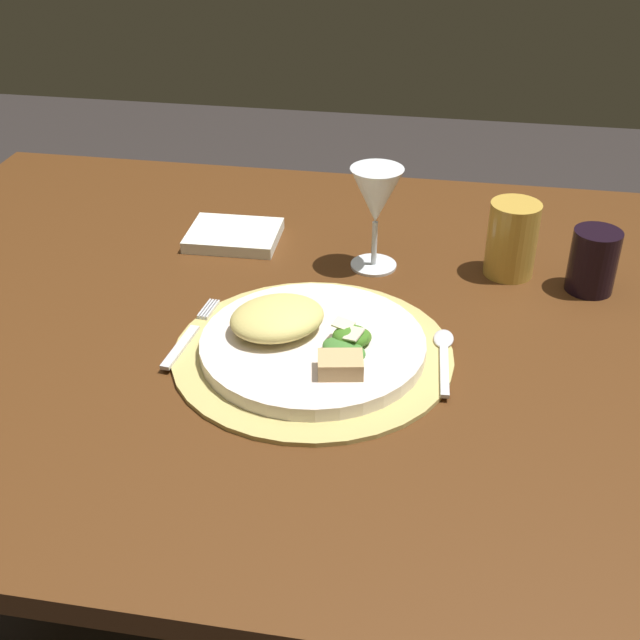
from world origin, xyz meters
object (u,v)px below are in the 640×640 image
object	(u,v)px
fork	(189,336)
spoon	(444,350)
wine_glass	(376,199)
napkin	(234,235)
dark_tumbler	(593,261)
dining_table	(311,387)
dinner_plate	(313,345)
amber_tumbler	(512,239)

from	to	relation	value
fork	spoon	size ratio (longest dim) A/B	1.16
spoon	wine_glass	xyz separation A→B (m)	(-0.11, 0.21, 0.10)
napkin	dark_tumbler	xyz separation A→B (m)	(0.52, -0.06, 0.04)
dining_table	dinner_plate	bearing A→B (deg)	-77.63
fork	dinner_plate	bearing A→B (deg)	-1.07
dinner_plate	fork	xyz separation A→B (m)	(-0.16, 0.00, -0.01)
fork	spoon	distance (m)	0.32
spoon	wine_glass	bearing A→B (deg)	117.42
dining_table	fork	bearing A→B (deg)	-147.08
fork	amber_tumbler	distance (m)	0.47
dinner_plate	wine_glass	distance (m)	0.26
dining_table	napkin	xyz separation A→B (m)	(-0.16, 0.19, 0.13)
spoon	fork	bearing A→B (deg)	-175.91
napkin	dark_tumbler	distance (m)	0.53
wine_glass	amber_tumbler	xyz separation A→B (m)	(0.19, 0.01, -0.05)
dinner_plate	wine_glass	xyz separation A→B (m)	(0.05, 0.24, 0.09)
dinner_plate	napkin	world-z (taller)	dinner_plate
napkin	amber_tumbler	bearing A→B (deg)	-4.58
dinner_plate	napkin	size ratio (longest dim) A/B	2.00
spoon	napkin	size ratio (longest dim) A/B	1.02
spoon	amber_tumbler	xyz separation A→B (m)	(0.08, 0.23, 0.05)
spoon	amber_tumbler	size ratio (longest dim) A/B	1.29
dining_table	fork	xyz separation A→B (m)	(-0.14, -0.09, 0.13)
napkin	wine_glass	world-z (taller)	wine_glass
napkin	amber_tumbler	world-z (taller)	amber_tumbler
spoon	dark_tumbler	world-z (taller)	dark_tumbler
amber_tumbler	dark_tumbler	bearing A→B (deg)	-14.53
fork	amber_tumbler	bearing A→B (deg)	32.23
dining_table	spoon	size ratio (longest dim) A/B	9.59
spoon	wine_glass	distance (m)	0.26
wine_glass	dark_tumbler	world-z (taller)	wine_glass
napkin	amber_tumbler	distance (m)	0.42
wine_glass	napkin	bearing A→B (deg)	168.29
amber_tumbler	dining_table	bearing A→B (deg)	-148.14
dining_table	spoon	distance (m)	0.23
dining_table	napkin	size ratio (longest dim) A/B	9.77
amber_tumbler	dark_tumbler	size ratio (longest dim) A/B	1.22
wine_glass	amber_tumbler	world-z (taller)	wine_glass
wine_glass	dark_tumbler	xyz separation A→B (m)	(0.30, -0.02, -0.06)
napkin	dining_table	bearing A→B (deg)	-51.23
napkin	wine_glass	xyz separation A→B (m)	(0.22, -0.05, 0.10)
fork	spoon	world-z (taller)	spoon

